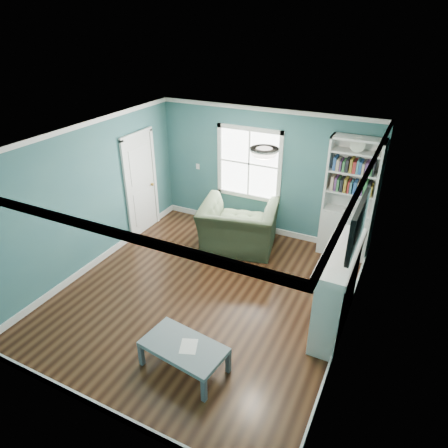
% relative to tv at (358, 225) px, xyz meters
% --- Properties ---
extents(floor, '(5.00, 5.00, 0.00)m').
position_rel_tv_xyz_m(floor, '(-2.20, -0.20, -1.72)').
color(floor, black).
rests_on(floor, ground).
extents(room_walls, '(5.00, 5.00, 5.00)m').
position_rel_tv_xyz_m(room_walls, '(-2.20, -0.20, -0.14)').
color(room_walls, '#2F6068').
rests_on(room_walls, ground).
extents(trim, '(4.50, 5.00, 2.60)m').
position_rel_tv_xyz_m(trim, '(-2.20, -0.20, -0.49)').
color(trim, white).
rests_on(trim, ground).
extents(window, '(1.40, 0.06, 1.50)m').
position_rel_tv_xyz_m(window, '(-2.50, 2.29, -0.27)').
color(window, white).
rests_on(window, room_walls).
extents(bookshelf, '(0.90, 0.35, 2.31)m').
position_rel_tv_xyz_m(bookshelf, '(-0.43, 2.10, -0.80)').
color(bookshelf, silver).
rests_on(bookshelf, ground).
extents(fireplace, '(0.44, 1.58, 1.30)m').
position_rel_tv_xyz_m(fireplace, '(-0.12, 0.00, -1.09)').
color(fireplace, black).
rests_on(fireplace, ground).
extents(tv, '(0.06, 1.10, 0.65)m').
position_rel_tv_xyz_m(tv, '(0.00, 0.00, 0.00)').
color(tv, black).
rests_on(tv, fireplace).
extents(door, '(0.12, 0.98, 2.17)m').
position_rel_tv_xyz_m(door, '(-4.42, 1.20, -0.65)').
color(door, silver).
rests_on(door, ground).
extents(ceiling_fixture, '(0.38, 0.38, 0.15)m').
position_rel_tv_xyz_m(ceiling_fixture, '(-1.30, -0.10, 0.82)').
color(ceiling_fixture, white).
rests_on(ceiling_fixture, room_walls).
extents(light_switch, '(0.08, 0.01, 0.12)m').
position_rel_tv_xyz_m(light_switch, '(-3.70, 2.28, -0.52)').
color(light_switch, white).
rests_on(light_switch, room_walls).
extents(recliner, '(1.59, 1.22, 1.25)m').
position_rel_tv_xyz_m(recliner, '(-2.32, 1.40, -1.10)').
color(recliner, '#212E1D').
rests_on(recliner, ground).
extents(coffee_table, '(1.15, 0.72, 0.39)m').
position_rel_tv_xyz_m(coffee_table, '(-1.68, -1.69, -1.38)').
color(coffee_table, '#4B505A').
rests_on(coffee_table, ground).
extents(paper_sheet, '(0.29, 0.33, 0.00)m').
position_rel_tv_xyz_m(paper_sheet, '(-1.61, -1.67, -1.33)').
color(paper_sheet, white).
rests_on(paper_sheet, coffee_table).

